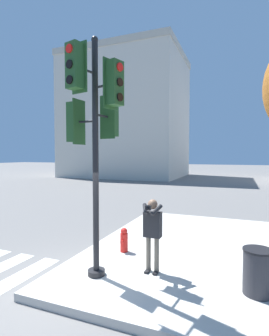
{
  "coord_description": "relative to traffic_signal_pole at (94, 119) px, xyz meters",
  "views": [
    {
      "loc": [
        3.57,
        -4.26,
        2.88
      ],
      "look_at": [
        1.35,
        1.27,
        2.59
      ],
      "focal_mm": 28.0,
      "sensor_mm": 36.0,
      "label": 1
    }
  ],
  "objects": [
    {
      "name": "fire_hydrant",
      "position": [
        0.0,
        1.56,
        -3.17
      ],
      "size": [
        0.21,
        0.27,
        0.67
      ],
      "color": "red",
      "rests_on": "sidewalk_corner"
    },
    {
      "name": "traffic_signal_pole",
      "position": [
        0.0,
        0.0,
        0.0
      ],
      "size": [
        1.47,
        1.48,
        5.29
      ],
      "color": "black",
      "rests_on": "sidewalk_corner"
    },
    {
      "name": "building_left",
      "position": [
        -11.63,
        28.44,
        4.51
      ],
      "size": [
        15.26,
        12.19,
        16.35
      ],
      "color": "beige",
      "rests_on": "ground_plane"
    },
    {
      "name": "sidewalk_corner",
      "position": [
        2.9,
        2.73,
        -3.59
      ],
      "size": [
        8.0,
        8.0,
        0.17
      ],
      "color": "#BCB7AD",
      "rests_on": "ground_plane"
    },
    {
      "name": "ground_plane",
      "position": [
        -0.6,
        -0.77,
        -3.67
      ],
      "size": [
        160.0,
        160.0,
        0.0
      ],
      "primitive_type": "plane",
      "color": "slate"
    },
    {
      "name": "trash_bin",
      "position": [
        3.34,
        0.47,
        -3.05
      ],
      "size": [
        0.58,
        0.58,
        0.89
      ],
      "color": "#2D2D33",
      "rests_on": "sidewalk_corner"
    },
    {
      "name": "person_photographer",
      "position": [
        1.14,
        0.64,
        -2.47
      ],
      "size": [
        0.5,
        0.53,
        1.69
      ],
      "color": "black",
      "rests_on": "sidewalk_corner"
    }
  ]
}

